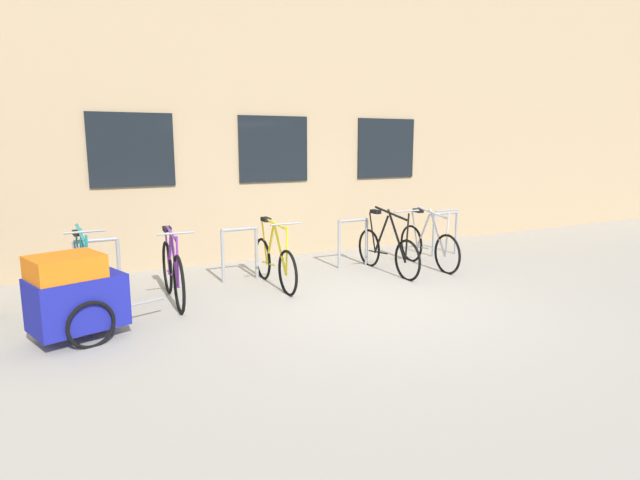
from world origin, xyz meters
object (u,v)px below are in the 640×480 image
bicycle_teal (84,281)px  bike_trailer (75,295)px  bicycle_silver (428,245)px  bicycle_yellow (274,261)px  bicycle_purple (173,272)px  bicycle_black (387,250)px

bicycle_teal → bike_trailer: 0.99m
bicycle_silver → bicycle_yellow: bearing=178.6°
bicycle_purple → bike_trailer: 1.54m
bicycle_teal → bicycle_yellow: bearing=1.0°
bicycle_teal → bike_trailer: size_ratio=1.21×
bicycle_black → bike_trailer: size_ratio=1.17×
bicycle_yellow → bicycle_silver: bearing=-1.4°
bicycle_purple → bike_trailer: bicycle_purple is taller
bicycle_purple → bicycle_silver: 4.27m
bicycle_yellow → bike_trailer: 2.89m
bicycle_black → bicycle_yellow: (-1.94, 0.08, -0.01)m
bicycle_black → bicycle_silver: bicycle_black is taller
bicycle_yellow → bicycle_silver: 2.78m
bicycle_black → bicycle_silver: bearing=0.7°
bike_trailer → bicycle_silver: bearing=9.8°
bicycle_silver → bike_trailer: size_ratio=1.14×
bicycle_yellow → bicycle_black: bearing=-2.2°
bicycle_purple → bicycle_yellow: same height
bicycle_teal → bicycle_silver: size_ratio=1.07×
bicycle_purple → bicycle_yellow: 1.49m
bicycle_yellow → bike_trailer: (-2.70, -1.02, 0.12)m
bicycle_purple → bicycle_silver: (4.27, 0.02, -0.02)m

